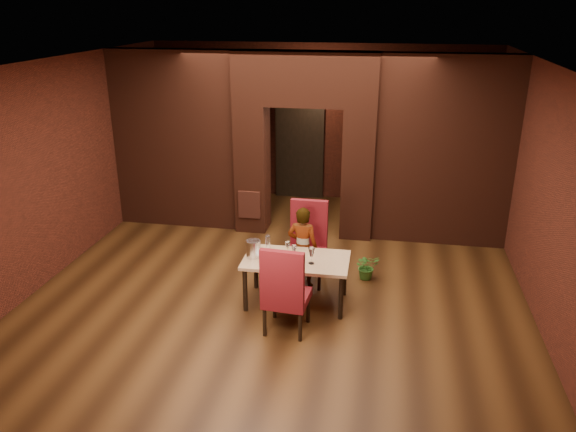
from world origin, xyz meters
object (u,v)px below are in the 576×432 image
person_seated (303,247)px  wine_glass_a (287,248)px  chair_far (306,244)px  wine_glass_b (294,252)px  potted_plant (367,266)px  wine_bucket (253,249)px  wine_glass_c (311,256)px  chair_near (287,287)px  water_bottle (268,245)px  dining_table (296,281)px

person_seated → wine_glass_a: 0.46m
chair_far → wine_glass_b: (-0.08, -0.62, 0.15)m
potted_plant → wine_glass_b: bearing=-137.7°
wine_glass_b → wine_bucket: size_ratio=0.75×
potted_plant → wine_glass_c: bearing=-124.9°
chair_near → potted_plant: size_ratio=2.99×
wine_glass_c → chair_near: bearing=-111.1°
chair_far → person_seated: person_seated is taller
person_seated → water_bottle: 0.64m
water_bottle → wine_bucket: bearing=-144.2°
wine_glass_a → potted_plant: 1.46m
person_seated → wine_glass_a: size_ratio=6.57×
chair_near → water_bottle: bearing=-57.8°
dining_table → wine_glass_b: 0.43m
wine_glass_b → water_bottle: size_ratio=0.63×
wine_glass_c → water_bottle: water_bottle is taller
person_seated → wine_glass_c: bearing=116.3°
person_seated → wine_glass_c: person_seated is taller
chair_near → wine_glass_b: size_ratio=6.55×
person_seated → wine_glass_a: person_seated is taller
potted_plant → water_bottle: bearing=-148.3°
wine_glass_a → wine_glass_b: bearing=-39.5°
chair_near → wine_bucket: (-0.59, 0.65, 0.20)m
chair_near → water_bottle: size_ratio=4.13×
person_seated → potted_plant: 1.09m
wine_glass_a → wine_glass_c: bearing=-31.4°
person_seated → dining_table: bearing=96.6°
chair_far → chair_near: chair_far is taller
chair_far → potted_plant: (0.89, 0.26, -0.41)m
wine_glass_c → water_bottle: bearing=163.6°
wine_glass_b → wine_bucket: (-0.55, -0.07, 0.03)m
chair_far → potted_plant: size_ratio=3.05×
wine_glass_b → wine_bucket: 0.56m
chair_far → person_seated: 0.13m
chair_far → wine_glass_a: 0.58m
chair_far → water_bottle: 0.76m
chair_near → wine_glass_c: 0.65m
potted_plant → dining_table: bearing=-135.7°
chair_far → water_bottle: size_ratio=4.21×
wine_bucket → water_bottle: bearing=35.8°
dining_table → chair_near: (-0.00, -0.69, 0.26)m
dining_table → wine_glass_b: (-0.04, 0.03, 0.43)m
wine_glass_a → wine_bucket: wine_bucket is taller
dining_table → person_seated: person_seated is taller
wine_glass_c → potted_plant: wine_glass_c is taller
chair_near → wine_glass_c: size_ratio=5.33×
chair_far → wine_bucket: size_ratio=5.03×
chair_far → potted_plant: chair_far is taller
chair_near → wine_glass_a: bearing=-75.8°
potted_plant → person_seated: bearing=-157.2°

